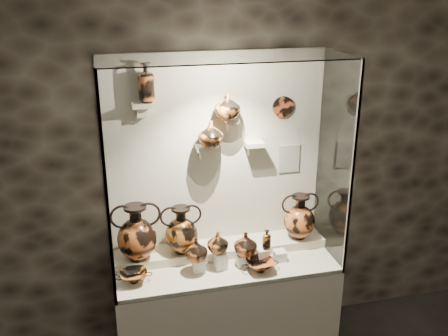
# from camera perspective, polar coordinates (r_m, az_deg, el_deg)

# --- Properties ---
(wall_back) EXTENTS (5.00, 0.02, 3.20)m
(wall_back) POSITION_cam_1_polar(r_m,az_deg,el_deg) (3.86, -0.93, 1.42)
(wall_back) COLOR black
(wall_back) RESTS_ON ground
(plinth) EXTENTS (1.70, 0.60, 0.80)m
(plinth) POSITION_cam_1_polar(r_m,az_deg,el_deg) (4.14, 0.20, -15.94)
(plinth) COLOR beige
(plinth) RESTS_ON floor
(front_tier) EXTENTS (1.68, 0.58, 0.03)m
(front_tier) POSITION_cam_1_polar(r_m,az_deg,el_deg) (3.91, 0.21, -11.04)
(front_tier) COLOR beige
(front_tier) RESTS_ON plinth
(rear_tier) EXTENTS (1.70, 0.25, 0.10)m
(rear_tier) POSITION_cam_1_polar(r_m,az_deg,el_deg) (4.04, -0.40, -9.35)
(rear_tier) COLOR beige
(rear_tier) RESTS_ON plinth
(back_panel) EXTENTS (1.70, 0.03, 1.60)m
(back_panel) POSITION_cam_1_polar(r_m,az_deg,el_deg) (3.85, -0.92, 1.40)
(back_panel) COLOR beige
(back_panel) RESTS_ON plinth
(glass_front) EXTENTS (1.70, 0.01, 1.60)m
(glass_front) POSITION_cam_1_polar(r_m,az_deg,el_deg) (3.30, 1.47, -1.98)
(glass_front) COLOR white
(glass_front) RESTS_ON plinth
(glass_left) EXTENTS (0.01, 0.60, 1.60)m
(glass_left) POSITION_cam_1_polar(r_m,az_deg,el_deg) (3.47, -13.46, -1.39)
(glass_left) COLOR white
(glass_left) RESTS_ON plinth
(glass_right) EXTENTS (0.01, 0.60, 1.60)m
(glass_right) POSITION_cam_1_polar(r_m,az_deg,el_deg) (3.84, 12.55, 0.86)
(glass_right) COLOR white
(glass_right) RESTS_ON plinth
(glass_top) EXTENTS (1.70, 0.60, 0.01)m
(glass_top) POSITION_cam_1_polar(r_m,az_deg,el_deg) (3.37, 0.24, 12.57)
(glass_top) COLOR white
(glass_top) RESTS_ON back_panel
(frame_post_left) EXTENTS (0.02, 0.02, 1.60)m
(frame_post_left) POSITION_cam_1_polar(r_m,az_deg,el_deg) (3.20, -13.25, -3.26)
(frame_post_left) COLOR gray
(frame_post_left) RESTS_ON plinth
(frame_post_right) EXTENTS (0.02, 0.02, 1.60)m
(frame_post_right) POSITION_cam_1_polar(r_m,az_deg,el_deg) (3.60, 14.45, -0.66)
(frame_post_right) COLOR gray
(frame_post_right) RESTS_ON plinth
(pedestal_a) EXTENTS (0.09, 0.09, 0.10)m
(pedestal_a) POSITION_cam_1_polar(r_m,az_deg,el_deg) (3.79, -2.89, -10.98)
(pedestal_a) COLOR silver
(pedestal_a) RESTS_ON front_tier
(pedestal_b) EXTENTS (0.09, 0.09, 0.13)m
(pedestal_b) POSITION_cam_1_polar(r_m,az_deg,el_deg) (3.82, -0.35, -10.49)
(pedestal_b) COLOR silver
(pedestal_b) RESTS_ON front_tier
(pedestal_c) EXTENTS (0.09, 0.09, 0.09)m
(pedestal_c) POSITION_cam_1_polar(r_m,az_deg,el_deg) (3.86, 2.14, -10.42)
(pedestal_c) COLOR silver
(pedestal_c) RESTS_ON front_tier
(pedestal_d) EXTENTS (0.09, 0.09, 0.12)m
(pedestal_d) POSITION_cam_1_polar(r_m,az_deg,el_deg) (3.90, 4.44, -9.92)
(pedestal_d) COLOR silver
(pedestal_d) RESTS_ON front_tier
(pedestal_e) EXTENTS (0.09, 0.09, 0.08)m
(pedestal_e) POSITION_cam_1_polar(r_m,az_deg,el_deg) (3.95, 6.40, -9.90)
(pedestal_e) COLOR silver
(pedestal_e) RESTS_ON front_tier
(bracket_ul) EXTENTS (0.14, 0.12, 0.04)m
(bracket_ul) POSITION_cam_1_polar(r_m,az_deg,el_deg) (3.58, -9.37, 7.13)
(bracket_ul) COLOR beige
(bracket_ul) RESTS_ON back_panel
(bracket_ca) EXTENTS (0.14, 0.12, 0.04)m
(bracket_ca) POSITION_cam_1_polar(r_m,az_deg,el_deg) (3.73, -2.16, 2.36)
(bracket_ca) COLOR beige
(bracket_ca) RESTS_ON back_panel
(bracket_cb) EXTENTS (0.10, 0.12, 0.04)m
(bracket_cb) POSITION_cam_1_polar(r_m,az_deg,el_deg) (3.72, 0.83, 5.53)
(bracket_cb) COLOR beige
(bracket_cb) RESTS_ON back_panel
(bracket_cc) EXTENTS (0.14, 0.12, 0.04)m
(bracket_cc) POSITION_cam_1_polar(r_m,az_deg,el_deg) (3.82, 3.43, 2.78)
(bracket_cc) COLOR beige
(bracket_cc) RESTS_ON back_panel
(amphora_left) EXTENTS (0.37, 0.37, 0.44)m
(amphora_left) POSITION_cam_1_polar(r_m,az_deg,el_deg) (3.77, -9.96, -7.28)
(amphora_left) COLOR #B75523
(amphora_left) RESTS_ON rear_tier
(amphora_mid) EXTENTS (0.40, 0.40, 0.38)m
(amphora_mid) POSITION_cam_1_polar(r_m,az_deg,el_deg) (3.84, -4.91, -7.04)
(amphora_mid) COLOR #B05D1F
(amphora_mid) RESTS_ON rear_tier
(amphora_right) EXTENTS (0.34, 0.34, 0.38)m
(amphora_right) POSITION_cam_1_polar(r_m,az_deg,el_deg) (4.08, 8.62, -5.50)
(amphora_right) COLOR #B75523
(amphora_right) RESTS_ON rear_tier
(jug_a) EXTENTS (0.19, 0.19, 0.17)m
(jug_a) POSITION_cam_1_polar(r_m,az_deg,el_deg) (3.71, -3.19, -9.32)
(jug_a) COLOR #B75523
(jug_a) RESTS_ON pedestal_a
(jug_b) EXTENTS (0.20, 0.20, 0.17)m
(jug_b) POSITION_cam_1_polar(r_m,az_deg,el_deg) (3.75, -0.72, -8.47)
(jug_b) COLOR #B05D1F
(jug_b) RESTS_ON pedestal_b
(jug_c) EXTENTS (0.19, 0.19, 0.18)m
(jug_c) POSITION_cam_1_polar(r_m,az_deg,el_deg) (3.79, 2.47, -8.66)
(jug_c) COLOR #B75523
(jug_c) RESTS_ON pedestal_c
(lekythos_small) EXTENTS (0.10, 0.10, 0.18)m
(lekythos_small) POSITION_cam_1_polar(r_m,az_deg,el_deg) (3.83, 4.89, -8.01)
(lekythos_small) COLOR #B05D1F
(lekythos_small) RESTS_ON pedestal_d
(kylix_left) EXTENTS (0.26, 0.22, 0.10)m
(kylix_left) POSITION_cam_1_polar(r_m,az_deg,el_deg) (3.72, -10.28, -12.03)
(kylix_left) COLOR #B05D1F
(kylix_left) RESTS_ON front_tier
(kylix_right) EXTENTS (0.32, 0.30, 0.11)m
(kylix_right) POSITION_cam_1_polar(r_m,az_deg,el_deg) (3.80, 4.16, -10.92)
(kylix_right) COLOR #B75523
(kylix_right) RESTS_ON front_tier
(lekythos_tall) EXTENTS (0.16, 0.16, 0.31)m
(lekythos_tall) POSITION_cam_1_polar(r_m,az_deg,el_deg) (3.53, -8.90, 9.84)
(lekythos_tall) COLOR #B75523
(lekythos_tall) RESTS_ON bracket_ul
(ovoid_vase_a) EXTENTS (0.22, 0.22, 0.20)m
(ovoid_vase_a) POSITION_cam_1_polar(r_m,az_deg,el_deg) (3.66, -1.52, 3.92)
(ovoid_vase_a) COLOR #B05D1F
(ovoid_vase_a) RESTS_ON bracket_ca
(ovoid_vase_b) EXTENTS (0.22, 0.22, 0.20)m
(ovoid_vase_b) POSITION_cam_1_polar(r_m,az_deg,el_deg) (3.64, 0.38, 7.09)
(ovoid_vase_b) COLOR #B05D1F
(ovoid_vase_b) RESTS_ON bracket_cb
(wall_plate) EXTENTS (0.17, 0.02, 0.17)m
(wall_plate) POSITION_cam_1_polar(r_m,az_deg,el_deg) (3.87, 6.76, 6.95)
(wall_plate) COLOR #B04622
(wall_plate) RESTS_ON back_panel
(info_placard) EXTENTS (0.17, 0.01, 0.23)m
(info_placard) POSITION_cam_1_polar(r_m,az_deg,el_deg) (4.02, 7.46, 1.05)
(info_placard) COLOR beige
(info_placard) RESTS_ON back_panel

